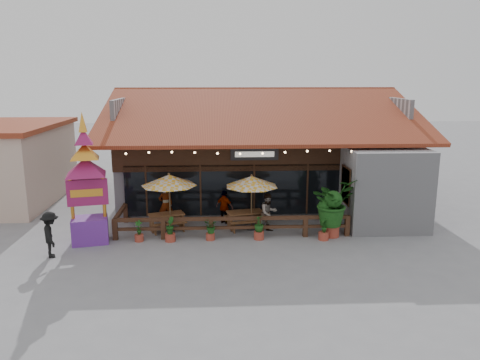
{
  "coord_description": "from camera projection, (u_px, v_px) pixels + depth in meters",
  "views": [
    {
      "loc": [
        -2.23,
        -19.29,
        6.7
      ],
      "look_at": [
        -1.18,
        1.5,
        2.06
      ],
      "focal_mm": 35.0,
      "sensor_mm": 36.0,
      "label": 1
    }
  ],
  "objects": [
    {
      "name": "ground",
      "position": [
        269.0,
        233.0,
        20.37
      ],
      "size": [
        100.0,
        100.0,
        0.0
      ],
      "primitive_type": "plane",
      "color": "gray",
      "rests_on": "ground"
    },
    {
      "name": "planter_c",
      "position": [
        210.0,
        228.0,
        19.42
      ],
      "size": [
        0.62,
        0.56,
        0.91
      ],
      "color": "#9C3B2A",
      "rests_on": "ground"
    },
    {
      "name": "picnic_table_right",
      "position": [
        245.0,
        217.0,
        20.98
      ],
      "size": [
        1.84,
        1.67,
        0.77
      ],
      "color": "brown",
      "rests_on": "ground"
    },
    {
      "name": "tropical_plant",
      "position": [
        332.0,
        203.0,
        19.68
      ],
      "size": [
        2.35,
        2.25,
        2.53
      ],
      "color": "#9C3B2A",
      "rests_on": "ground"
    },
    {
      "name": "planter_d",
      "position": [
        259.0,
        228.0,
        19.51
      ],
      "size": [
        0.55,
        0.55,
        1.04
      ],
      "color": "#9C3B2A",
      "rests_on": "ground"
    },
    {
      "name": "umbrella_right",
      "position": [
        252.0,
        182.0,
        20.43
      ],
      "size": [
        3.08,
        3.08,
        2.51
      ],
      "color": "brown",
      "rests_on": "ground"
    },
    {
      "name": "pedestrian",
      "position": [
        51.0,
        235.0,
        17.53
      ],
      "size": [
        1.05,
        1.3,
        1.76
      ],
      "primitive_type": "imported",
      "rotation": [
        0.0,
        0.0,
        1.97
      ],
      "color": "black",
      "rests_on": "ground"
    },
    {
      "name": "thai_sign_tower",
      "position": [
        86.0,
        170.0,
        18.59
      ],
      "size": [
        2.52,
        2.52,
        5.75
      ],
      "color": "#6B2999",
      "rests_on": "ground"
    },
    {
      "name": "diner_a",
      "position": [
        166.0,
        204.0,
        21.64
      ],
      "size": [
        0.72,
        0.55,
        1.77
      ],
      "primitive_type": "imported",
      "rotation": [
        0.0,
        0.0,
        3.36
      ],
      "color": "#351E11",
      "rests_on": "ground"
    },
    {
      "name": "restaurant_building",
      "position": [
        261.0,
        157.0,
        26.34
      ],
      "size": [
        15.5,
        14.73,
        6.09
      ],
      "color": "#BCBCC1",
      "rests_on": "ground"
    },
    {
      "name": "diner_c",
      "position": [
        225.0,
        207.0,
        21.57
      ],
      "size": [
        0.97,
        0.82,
        1.56
      ],
      "primitive_type": "imported",
      "rotation": [
        0.0,
        0.0,
        2.55
      ],
      "color": "#351E11",
      "rests_on": "ground"
    },
    {
      "name": "umbrella_left",
      "position": [
        169.0,
        180.0,
        20.27
      ],
      "size": [
        2.5,
        2.5,
        2.6
      ],
      "color": "brown",
      "rests_on": "ground"
    },
    {
      "name": "patio_railing",
      "position": [
        217.0,
        222.0,
        19.86
      ],
      "size": [
        10.0,
        2.6,
        0.92
      ],
      "color": "#472B19",
      "rests_on": "ground"
    },
    {
      "name": "diner_b",
      "position": [
        268.0,
        213.0,
        20.36
      ],
      "size": [
        1.05,
        0.98,
        1.74
      ],
      "primitive_type": "imported",
      "rotation": [
        0.0,
        0.0,
        0.49
      ],
      "color": "#351E11",
      "rests_on": "ground"
    },
    {
      "name": "planter_a",
      "position": [
        139.0,
        233.0,
        19.3
      ],
      "size": [
        0.37,
        0.37,
        0.9
      ],
      "color": "#9C3B2A",
      "rests_on": "ground"
    },
    {
      "name": "picnic_table_left",
      "position": [
        166.0,
        219.0,
        20.75
      ],
      "size": [
        1.88,
        1.75,
        0.74
      ],
      "color": "brown",
      "rests_on": "ground"
    },
    {
      "name": "planter_b",
      "position": [
        170.0,
        230.0,
        19.26
      ],
      "size": [
        0.43,
        0.43,
        1.04
      ],
      "color": "#9C3B2A",
      "rests_on": "ground"
    },
    {
      "name": "planter_e",
      "position": [
        324.0,
        230.0,
        19.45
      ],
      "size": [
        0.43,
        0.44,
        1.04
      ],
      "color": "#9C3B2A",
      "rests_on": "ground"
    }
  ]
}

